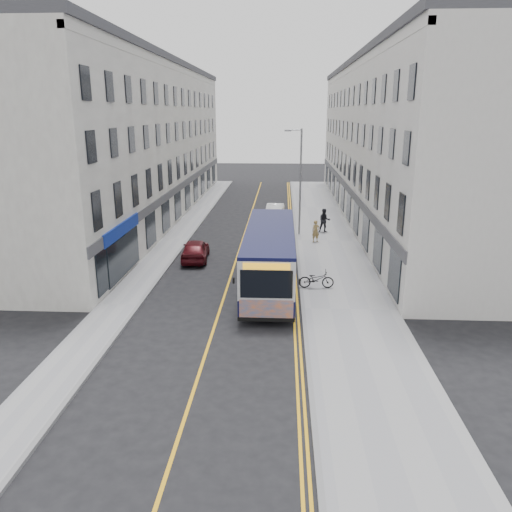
# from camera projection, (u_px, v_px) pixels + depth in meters

# --- Properties ---
(ground) EXTENTS (140.00, 140.00, 0.00)m
(ground) POSITION_uv_depth(u_px,v_px,m) (223.00, 300.00, 25.29)
(ground) COLOR black
(ground) RESTS_ON ground
(pavement_east) EXTENTS (4.50, 64.00, 0.12)m
(pavement_east) POSITION_uv_depth(u_px,v_px,m) (327.00, 241.00, 36.46)
(pavement_east) COLOR gray
(pavement_east) RESTS_ON ground
(pavement_west) EXTENTS (2.00, 64.00, 0.12)m
(pavement_west) POSITION_uv_depth(u_px,v_px,m) (175.00, 239.00, 37.04)
(pavement_west) COLOR gray
(pavement_west) RESTS_ON ground
(kerb_east) EXTENTS (0.18, 64.00, 0.13)m
(kerb_east) POSITION_uv_depth(u_px,v_px,m) (296.00, 241.00, 36.57)
(kerb_east) COLOR slate
(kerb_east) RESTS_ON ground
(kerb_west) EXTENTS (0.18, 64.00, 0.13)m
(kerb_west) POSITION_uv_depth(u_px,v_px,m) (189.00, 239.00, 36.99)
(kerb_west) COLOR slate
(kerb_west) RESTS_ON ground
(road_centre_line) EXTENTS (0.12, 64.00, 0.01)m
(road_centre_line) POSITION_uv_depth(u_px,v_px,m) (242.00, 241.00, 36.80)
(road_centre_line) COLOR #EBA414
(road_centre_line) RESTS_ON ground
(road_dbl_yellow_inner) EXTENTS (0.10, 64.00, 0.01)m
(road_dbl_yellow_inner) POSITION_uv_depth(u_px,v_px,m) (290.00, 242.00, 36.61)
(road_dbl_yellow_inner) COLOR #EBA414
(road_dbl_yellow_inner) RESTS_ON ground
(road_dbl_yellow_outer) EXTENTS (0.10, 64.00, 0.01)m
(road_dbl_yellow_outer) POSITION_uv_depth(u_px,v_px,m) (293.00, 242.00, 36.60)
(road_dbl_yellow_outer) COLOR #EBA414
(road_dbl_yellow_outer) RESTS_ON ground
(terrace_east) EXTENTS (6.00, 46.00, 13.00)m
(terrace_east) POSITION_uv_depth(u_px,v_px,m) (383.00, 144.00, 43.03)
(terrace_east) COLOR silver
(terrace_east) RESTS_ON ground
(terrace_west) EXTENTS (6.00, 46.00, 13.00)m
(terrace_west) POSITION_uv_depth(u_px,v_px,m) (149.00, 143.00, 44.09)
(terrace_west) COLOR silver
(terrace_west) RESTS_ON ground
(streetlamp) EXTENTS (1.32, 0.18, 8.00)m
(streetlamp) POSITION_uv_depth(u_px,v_px,m) (299.00, 178.00, 37.28)
(streetlamp) COLOR gray
(streetlamp) RESTS_ON ground
(city_bus) EXTENTS (2.59, 11.09, 3.22)m
(city_bus) POSITION_uv_depth(u_px,v_px,m) (270.00, 255.00, 26.76)
(city_bus) COLOR black
(city_bus) RESTS_ON ground
(bicycle) EXTENTS (1.87, 0.68, 0.97)m
(bicycle) POSITION_uv_depth(u_px,v_px,m) (316.00, 279.00, 26.49)
(bicycle) COLOR black
(bicycle) RESTS_ON pavement_east
(pedestrian_near) EXTENTS (0.66, 0.53, 1.58)m
(pedestrian_near) POSITION_uv_depth(u_px,v_px,m) (316.00, 231.00, 35.84)
(pedestrian_near) COLOR olive
(pedestrian_near) RESTS_ON pavement_east
(pedestrian_far) EXTENTS (0.96, 0.77, 1.86)m
(pedestrian_far) POSITION_uv_depth(u_px,v_px,m) (324.00, 221.00, 38.69)
(pedestrian_far) COLOR black
(pedestrian_far) RESTS_ON pavement_east
(car_white) EXTENTS (1.73, 4.26, 1.37)m
(car_white) POSITION_uv_depth(u_px,v_px,m) (275.00, 212.00, 43.75)
(car_white) COLOR white
(car_white) RESTS_ON ground
(car_maroon) EXTENTS (1.91, 4.14, 1.37)m
(car_maroon) POSITION_uv_depth(u_px,v_px,m) (195.00, 250.00, 31.85)
(car_maroon) COLOR #4C0C13
(car_maroon) RESTS_ON ground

